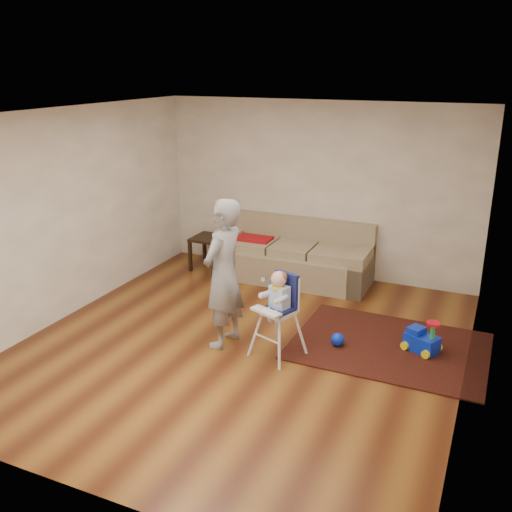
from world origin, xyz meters
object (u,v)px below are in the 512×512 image
at_px(side_table, 210,253).
at_px(adult, 224,274).
at_px(ride_on_toy, 423,335).
at_px(sofa, 294,251).
at_px(high_chair, 278,315).
at_px(toy_ball, 338,339).

bearing_deg(side_table, adult, -58.06).
bearing_deg(side_table, ride_on_toy, -22.96).
xyz_separation_m(sofa, high_chair, (0.69, -2.37, 0.04)).
height_order(side_table, adult, adult).
bearing_deg(adult, ride_on_toy, 114.87).
height_order(side_table, high_chair, high_chair).
distance_m(ride_on_toy, toy_ball, 0.98).
height_order(sofa, adult, adult).
distance_m(sofa, side_table, 1.43).
xyz_separation_m(sofa, side_table, (-1.42, -0.08, -0.19)).
xyz_separation_m(high_chair, adult, (-0.69, 0.01, 0.39)).
bearing_deg(high_chair, ride_on_toy, 46.51).
height_order(side_table, toy_ball, side_table).
distance_m(side_table, toy_ball, 3.25).
height_order(ride_on_toy, adult, adult).
height_order(toy_ball, high_chair, high_chair).
relative_size(side_table, toy_ball, 3.35).
xyz_separation_m(ride_on_toy, high_chair, (-1.51, -0.75, 0.28)).
distance_m(side_table, adult, 2.75).
bearing_deg(sofa, ride_on_toy, -37.14).
bearing_deg(sofa, high_chair, -74.58).
relative_size(sofa, toy_ball, 14.77).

